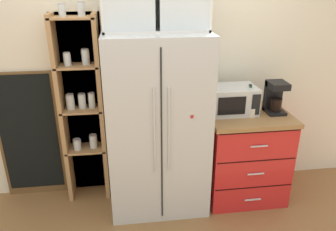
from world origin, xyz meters
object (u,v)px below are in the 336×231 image
bottle_green (249,101)px  bottle_clear (249,100)px  coffee_maker (275,97)px  refrigerator (157,124)px  microwave (233,100)px  mug_charcoal (247,107)px  mug_cream (252,112)px  chalkboard_menu (30,136)px

bottle_green → bottle_clear: 0.01m
coffee_maker → bottle_green: coffee_maker is taller
refrigerator → microwave: bearing=4.9°
microwave → mug_charcoal: microwave is taller
bottle_green → microwave: bearing=162.7°
mug_cream → bottle_green: size_ratio=0.43×
mug_cream → chalkboard_menu: chalkboard_menu is taller
mug_cream → mug_charcoal: 0.12m
mug_cream → mug_charcoal: size_ratio=1.07×
refrigerator → mug_cream: size_ratio=13.78×
mug_charcoal → chalkboard_menu: bearing=173.3°
coffee_maker → bottle_clear: 0.26m
microwave → coffee_maker: 0.41m
microwave → bottle_clear: 0.15m
microwave → bottle_clear: (0.15, -0.03, -0.00)m
refrigerator → chalkboard_menu: size_ratio=1.29×
mug_charcoal → coffee_maker: bearing=-8.7°
microwave → chalkboard_menu: 2.04m
mug_cream → bottle_clear: (-0.00, 0.09, 0.08)m
coffee_maker → mug_cream: (-0.26, -0.08, -0.11)m
refrigerator → mug_charcoal: (0.89, 0.06, 0.10)m
refrigerator → microwave: refrigerator is taller
mug_cream → bottle_clear: bottle_clear is taller
refrigerator → microwave: size_ratio=3.89×
mug_charcoal → microwave: bearing=178.9°
refrigerator → mug_charcoal: size_ratio=14.79×
microwave → bottle_green: (0.15, -0.05, -0.00)m
bottle_clear → coffee_maker: bearing=-2.0°
refrigerator → chalkboard_menu: refrigerator is taller
chalkboard_menu → bottle_clear: bearing=-7.5°
coffee_maker → mug_charcoal: (-0.25, 0.04, -0.11)m
bottle_green → bottle_clear: size_ratio=1.00×
chalkboard_menu → microwave: bearing=-7.1°
mug_charcoal → mug_cream: bearing=-90.1°
mug_cream → mug_charcoal: (0.00, 0.12, 0.00)m
coffee_maker → bottle_green: bearing=-179.0°
microwave → mug_charcoal: size_ratio=3.80×
refrigerator → coffee_maker: size_ratio=5.53×
mug_cream → bottle_green: bottle_green is taller
bottle_green → bottle_clear: (0.00, 0.01, -0.00)m
mug_charcoal → bottle_clear: bearing=-93.4°
microwave → mug_charcoal: bearing=-1.1°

